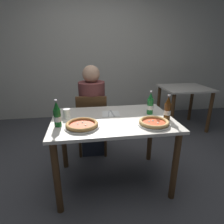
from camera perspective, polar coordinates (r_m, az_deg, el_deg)
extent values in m
plane|color=#4C4C51|center=(2.26, 0.21, -19.95)|extent=(8.00, 8.00, 0.00)
cube|color=silver|center=(3.93, -5.07, 17.54)|extent=(7.00, 0.10, 2.60)
cube|color=silver|center=(1.88, 0.24, -2.38)|extent=(1.20, 0.80, 0.03)
cylinder|color=brown|center=(1.77, -16.43, -18.86)|extent=(0.06, 0.06, 0.72)
cylinder|color=brown|center=(1.93, 18.62, -15.51)|extent=(0.06, 0.06, 0.72)
cylinder|color=brown|center=(2.34, -14.48, -8.52)|extent=(0.06, 0.06, 0.72)
cylinder|color=brown|center=(2.46, 11.54, -6.77)|extent=(0.06, 0.06, 0.72)
cube|color=brown|center=(2.60, -5.86, -3.27)|extent=(0.44, 0.44, 0.04)
cube|color=brown|center=(2.36, -6.24, -0.04)|extent=(0.38, 0.07, 0.40)
cylinder|color=brown|center=(2.85, -2.12, -6.05)|extent=(0.04, 0.04, 0.41)
cylinder|color=brown|center=(2.86, -8.98, -6.14)|extent=(0.04, 0.04, 0.41)
cylinder|color=brown|center=(2.54, -1.98, -9.37)|extent=(0.04, 0.04, 0.41)
cylinder|color=brown|center=(2.56, -9.70, -9.44)|extent=(0.04, 0.04, 0.41)
cube|color=#2D3342|center=(2.67, -5.69, -7.49)|extent=(0.32, 0.28, 0.45)
cylinder|color=brown|center=(2.48, -6.07, 2.83)|extent=(0.34, 0.34, 0.55)
sphere|color=tan|center=(2.40, -6.39, 11.40)|extent=(0.22, 0.22, 0.22)
cube|color=silver|center=(3.54, 21.37, 6.82)|extent=(0.80, 0.70, 0.03)
cylinder|color=brown|center=(3.23, 17.80, -0.83)|extent=(0.06, 0.06, 0.72)
cylinder|color=brown|center=(3.58, 27.59, -0.19)|extent=(0.06, 0.06, 0.72)
cylinder|color=brown|center=(3.73, 13.96, 2.23)|extent=(0.06, 0.06, 0.72)
cylinder|color=brown|center=(4.04, 22.91, 2.56)|extent=(0.06, 0.06, 0.72)
cylinder|color=white|center=(1.69, -9.08, -4.36)|extent=(0.31, 0.31, 0.01)
cylinder|color=#CC4723|center=(1.69, -9.10, -4.02)|extent=(0.22, 0.22, 0.01)
torus|color=#B78447|center=(1.69, -9.12, -3.68)|extent=(0.29, 0.29, 0.03)
sphere|color=silver|center=(1.71, -10.40, -3.71)|extent=(0.02, 0.02, 0.02)
sphere|color=silver|center=(1.67, -8.00, -4.20)|extent=(0.02, 0.02, 0.02)
sphere|color=silver|center=(1.73, -8.90, -3.39)|extent=(0.02, 0.02, 0.02)
cylinder|color=white|center=(1.76, 12.59, -3.63)|extent=(0.30, 0.30, 0.01)
cylinder|color=#CC4723|center=(1.76, 12.62, -3.30)|extent=(0.21, 0.21, 0.01)
torus|color=tan|center=(1.75, 12.64, -2.97)|extent=(0.27, 0.27, 0.03)
sphere|color=silver|center=(1.77, 11.24, -3.06)|extent=(0.02, 0.02, 0.02)
sphere|color=silver|center=(1.75, 13.76, -3.43)|extent=(0.02, 0.02, 0.02)
sphere|color=silver|center=(1.80, 12.32, -2.74)|extent=(0.02, 0.02, 0.02)
cylinder|color=#512D0F|center=(1.90, 16.48, 0.13)|extent=(0.06, 0.06, 0.16)
cone|color=#512D0F|center=(1.87, 16.82, 3.53)|extent=(0.05, 0.05, 0.07)
cylinder|color=#B7B7BC|center=(1.85, 16.95, 4.82)|extent=(0.03, 0.03, 0.01)
cylinder|color=white|center=(1.90, 16.45, -0.10)|extent=(0.07, 0.07, 0.04)
cylinder|color=#196B2D|center=(2.01, 11.52, 1.63)|extent=(0.06, 0.06, 0.16)
cone|color=#196B2D|center=(1.98, 11.74, 4.87)|extent=(0.05, 0.05, 0.07)
cylinder|color=#B7B7BC|center=(1.97, 11.83, 6.09)|extent=(0.03, 0.03, 0.01)
cylinder|color=white|center=(2.01, 11.50, 1.41)|extent=(0.07, 0.07, 0.04)
cylinder|color=#14591E|center=(1.73, -16.27, -1.72)|extent=(0.06, 0.06, 0.16)
cone|color=#14591E|center=(1.70, -16.64, 1.98)|extent=(0.05, 0.05, 0.07)
cylinder|color=#B7B7BC|center=(1.68, -16.78, 3.39)|extent=(0.03, 0.03, 0.01)
cylinder|color=white|center=(1.74, -16.24, -1.96)|extent=(0.07, 0.07, 0.04)
cube|color=white|center=(1.99, -0.45, -0.56)|extent=(0.20, 0.20, 0.00)
cube|color=silver|center=(1.99, 0.12, -0.40)|extent=(0.03, 0.19, 0.00)
cube|color=silver|center=(1.98, -1.02, -0.46)|extent=(0.04, 0.17, 0.00)
cylinder|color=white|center=(1.92, -13.57, -0.44)|extent=(0.07, 0.07, 0.09)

